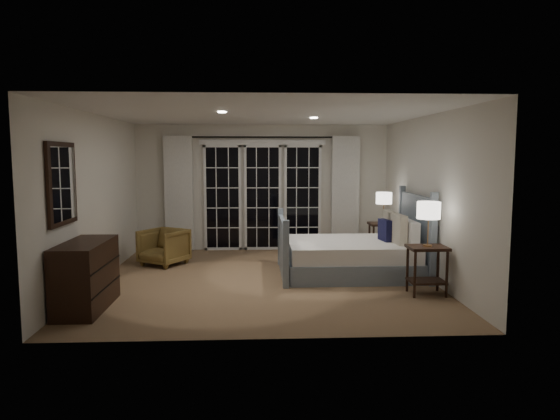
{
  "coord_description": "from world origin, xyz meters",
  "views": [
    {
      "loc": [
        -0.13,
        -7.48,
        1.88
      ],
      "look_at": [
        0.24,
        0.18,
        1.05
      ],
      "focal_mm": 32.0,
      "sensor_mm": 36.0,
      "label": 1
    }
  ],
  "objects_px": {
    "lamp_right": "(384,199)",
    "armchair": "(164,247)",
    "bed": "(354,254)",
    "nightstand_left": "(427,263)",
    "lamp_left": "(429,211)",
    "dresser": "(86,276)",
    "nightstand_right": "(383,235)"
  },
  "relations": [
    {
      "from": "nightstand_left",
      "to": "lamp_right",
      "type": "relative_size",
      "value": 1.2
    },
    {
      "from": "nightstand_right",
      "to": "dresser",
      "type": "distance_m",
      "value": 5.22
    },
    {
      "from": "lamp_right",
      "to": "dresser",
      "type": "distance_m",
      "value": 5.27
    },
    {
      "from": "lamp_left",
      "to": "nightstand_right",
      "type": "bearing_deg",
      "value": 89.97
    },
    {
      "from": "lamp_right",
      "to": "armchair",
      "type": "distance_m",
      "value": 4.01
    },
    {
      "from": "nightstand_left",
      "to": "dresser",
      "type": "relative_size",
      "value": 0.56
    },
    {
      "from": "bed",
      "to": "lamp_left",
      "type": "xyz_separation_m",
      "value": [
        0.77,
        -1.21,
        0.83
      ]
    },
    {
      "from": "bed",
      "to": "nightstand_left",
      "type": "relative_size",
      "value": 3.27
    },
    {
      "from": "lamp_left",
      "to": "dresser",
      "type": "distance_m",
      "value": 4.49
    },
    {
      "from": "lamp_right",
      "to": "nightstand_left",
      "type": "bearing_deg",
      "value": -90.03
    },
    {
      "from": "lamp_left",
      "to": "lamp_right",
      "type": "relative_size",
      "value": 1.08
    },
    {
      "from": "lamp_left",
      "to": "lamp_right",
      "type": "xyz_separation_m",
      "value": [
        0.0,
        2.35,
        -0.04
      ]
    },
    {
      "from": "lamp_right",
      "to": "armchair",
      "type": "xyz_separation_m",
      "value": [
        -3.92,
        -0.3,
        -0.8
      ]
    },
    {
      "from": "nightstand_right",
      "to": "dresser",
      "type": "bearing_deg",
      "value": -147.72
    },
    {
      "from": "nightstand_right",
      "to": "lamp_left",
      "type": "bearing_deg",
      "value": -90.03
    },
    {
      "from": "lamp_right",
      "to": "lamp_left",
      "type": "bearing_deg",
      "value": -90.03
    },
    {
      "from": "armchair",
      "to": "dresser",
      "type": "height_order",
      "value": "dresser"
    },
    {
      "from": "bed",
      "to": "lamp_left",
      "type": "relative_size",
      "value": 3.61
    },
    {
      "from": "bed",
      "to": "dresser",
      "type": "relative_size",
      "value": 1.85
    },
    {
      "from": "lamp_left",
      "to": "armchair",
      "type": "height_order",
      "value": "lamp_left"
    },
    {
      "from": "bed",
      "to": "nightstand_left",
      "type": "bearing_deg",
      "value": -57.66
    },
    {
      "from": "nightstand_right",
      "to": "lamp_left",
      "type": "distance_m",
      "value": 2.46
    },
    {
      "from": "armchair",
      "to": "nightstand_left",
      "type": "bearing_deg",
      "value": 3.97
    },
    {
      "from": "nightstand_right",
      "to": "nightstand_left",
      "type": "bearing_deg",
      "value": -90.03
    },
    {
      "from": "bed",
      "to": "nightstand_left",
      "type": "distance_m",
      "value": 1.44
    },
    {
      "from": "dresser",
      "to": "nightstand_right",
      "type": "bearing_deg",
      "value": 32.28
    },
    {
      "from": "nightstand_left",
      "to": "lamp_right",
      "type": "distance_m",
      "value": 2.45
    },
    {
      "from": "nightstand_left",
      "to": "lamp_left",
      "type": "distance_m",
      "value": 0.71
    },
    {
      "from": "nightstand_right",
      "to": "dresser",
      "type": "height_order",
      "value": "dresser"
    },
    {
      "from": "bed",
      "to": "lamp_left",
      "type": "distance_m",
      "value": 1.65
    },
    {
      "from": "bed",
      "to": "nightstand_right",
      "type": "relative_size",
      "value": 3.26
    },
    {
      "from": "bed",
      "to": "lamp_right",
      "type": "bearing_deg",
      "value": 56.17
    }
  ]
}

